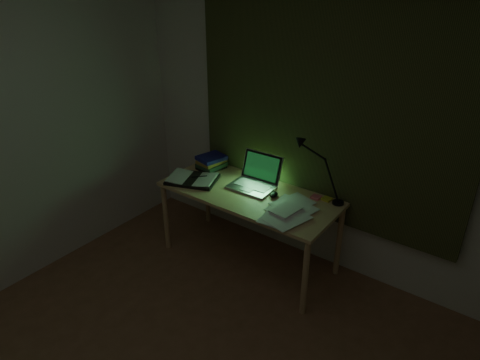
% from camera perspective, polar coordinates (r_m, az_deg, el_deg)
% --- Properties ---
extents(wall_back, '(3.50, 0.00, 2.50)m').
position_cam_1_polar(wall_back, '(3.31, 11.34, 7.96)').
color(wall_back, silver).
rests_on(wall_back, ground).
extents(curtain, '(2.20, 0.06, 2.00)m').
position_cam_1_polar(curtain, '(3.22, 11.34, 11.15)').
color(curtain, '#2D341A').
rests_on(curtain, wall_back).
extents(desk, '(1.45, 0.63, 0.66)m').
position_cam_1_polar(desk, '(3.59, 1.14, -6.30)').
color(desk, '#DCB676').
rests_on(desk, floor).
extents(laptop, '(0.37, 0.42, 0.26)m').
position_cam_1_polar(laptop, '(3.43, 1.52, 0.81)').
color(laptop, silver).
rests_on(laptop, desk).
extents(open_textbook, '(0.48, 0.42, 0.03)m').
position_cam_1_polar(open_textbook, '(3.62, -6.34, 0.15)').
color(open_textbook, silver).
rests_on(open_textbook, desk).
extents(book_stack, '(0.24, 0.27, 0.12)m').
position_cam_1_polar(book_stack, '(3.81, -3.80, 2.37)').
color(book_stack, silver).
rests_on(book_stack, desk).
extents(loose_papers, '(0.36, 0.38, 0.02)m').
position_cam_1_polar(loose_papers, '(3.21, 5.53, -3.64)').
color(loose_papers, silver).
rests_on(loose_papers, desk).
extents(mouse, '(0.07, 0.10, 0.03)m').
position_cam_1_polar(mouse, '(3.36, 4.54, -1.94)').
color(mouse, black).
rests_on(mouse, desk).
extents(sticky_yellow, '(0.08, 0.08, 0.01)m').
position_cam_1_polar(sticky_yellow, '(3.38, 11.52, -2.51)').
color(sticky_yellow, gold).
rests_on(sticky_yellow, desk).
extents(sticky_pink, '(0.07, 0.07, 0.01)m').
position_cam_1_polar(sticky_pink, '(3.39, 10.09, -2.28)').
color(sticky_pink, '#FE627A').
rests_on(sticky_pink, desk).
extents(desk_lamp, '(0.37, 0.31, 0.48)m').
position_cam_1_polar(desk_lamp, '(3.24, 13.34, 0.58)').
color(desk_lamp, black).
rests_on(desk_lamp, desk).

